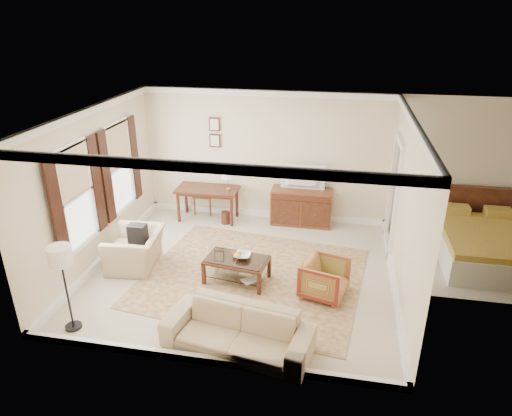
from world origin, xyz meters
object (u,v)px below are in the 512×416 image
(writing_desk, at_px, (208,193))
(club_armchair, at_px, (135,244))
(sideboard, at_px, (301,207))
(coffee_table, at_px, (237,264))
(striped_armchair, at_px, (325,277))
(tv, at_px, (303,170))
(sofa, at_px, (237,325))

(writing_desk, xyz_separation_m, club_armchair, (-0.74, -2.27, -0.19))
(sideboard, xyz_separation_m, coffee_table, (-0.88, -2.58, -0.06))
(sideboard, distance_m, striped_armchair, 2.82)
(tv, relative_size, coffee_table, 0.79)
(coffee_table, xyz_separation_m, sofa, (0.41, -1.72, 0.06))
(writing_desk, distance_m, coffee_table, 2.73)
(striped_armchair, bearing_deg, coffee_table, 99.21)
(striped_armchair, xyz_separation_m, sofa, (-1.13, -1.56, 0.05))
(club_armchair, distance_m, sofa, 3.03)
(tv, distance_m, striped_armchair, 2.94)
(striped_armchair, xyz_separation_m, club_armchair, (-3.52, 0.31, 0.10))
(striped_armchair, bearing_deg, writing_desk, 62.19)
(sideboard, bearing_deg, coffee_table, -108.78)
(writing_desk, relative_size, sofa, 0.66)
(club_armchair, bearing_deg, striped_armchair, 79.31)
(sideboard, bearing_deg, club_armchair, -139.56)
(writing_desk, bearing_deg, tv, 3.85)
(tv, relative_size, striped_armchair, 1.26)
(coffee_table, distance_m, club_armchair, 1.98)
(sofa, bearing_deg, tv, 93.90)
(sideboard, height_order, sofa, sofa)
(striped_armchair, distance_m, club_armchair, 3.53)
(writing_desk, distance_m, sideboard, 2.13)
(coffee_table, height_order, club_armchair, club_armchair)
(tv, bearing_deg, sofa, 83.76)
(tv, bearing_deg, writing_desk, 3.85)
(club_armchair, bearing_deg, coffee_table, 79.94)
(coffee_table, height_order, sofa, sofa)
(writing_desk, height_order, striped_armchair, writing_desk)
(writing_desk, xyz_separation_m, coffee_table, (1.23, -2.42, -0.30))
(striped_armchair, height_order, club_armchair, club_armchair)
(tv, distance_m, sofa, 4.39)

